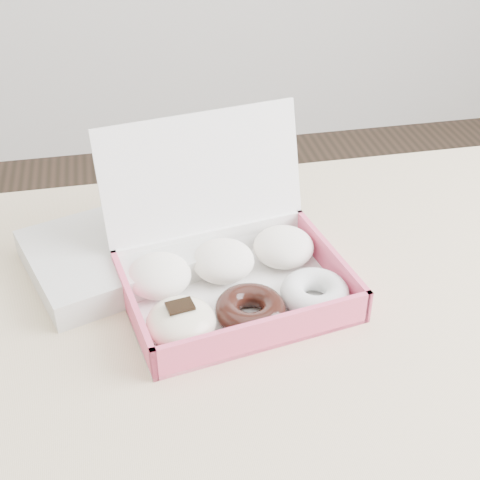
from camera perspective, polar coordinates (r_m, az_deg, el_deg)
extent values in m
cube|color=tan|center=(0.81, -3.33, -9.70)|extent=(1.20, 0.80, 0.04)
cylinder|color=tan|center=(1.46, 17.03, -7.32)|extent=(0.05, 0.05, 0.71)
cube|color=white|center=(0.85, -0.33, -4.93)|extent=(0.30, 0.24, 0.01)
cube|color=#E65072|center=(0.77, 2.26, -8.05)|extent=(0.27, 0.05, 0.05)
cube|color=white|center=(0.91, -2.51, -0.35)|extent=(0.27, 0.05, 0.05)
cube|color=#E65072|center=(0.81, -9.15, -5.96)|extent=(0.04, 0.20, 0.05)
cube|color=#E65072|center=(0.88, 7.71, -1.90)|extent=(0.04, 0.20, 0.05)
cube|color=white|center=(0.88, -3.06, 4.43)|extent=(0.28, 0.10, 0.19)
ellipsoid|color=white|center=(0.85, -6.92, -3.03)|extent=(0.09, 0.09, 0.05)
ellipsoid|color=white|center=(0.87, -1.45, -1.78)|extent=(0.09, 0.09, 0.05)
ellipsoid|color=white|center=(0.89, 3.73, -0.59)|extent=(0.09, 0.09, 0.05)
ellipsoid|color=beige|center=(0.78, -5.04, -7.00)|extent=(0.09, 0.09, 0.05)
cube|color=black|center=(0.76, -5.14, -5.62)|extent=(0.03, 0.03, 0.00)
torus|color=black|center=(0.80, 0.88, -5.96)|extent=(0.10, 0.10, 0.03)
torus|color=white|center=(0.83, 6.39, -4.52)|extent=(0.10, 0.10, 0.03)
cube|color=white|center=(0.91, -10.16, -1.03)|extent=(0.28, 0.25, 0.04)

